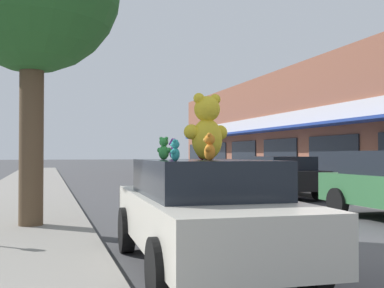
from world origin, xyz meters
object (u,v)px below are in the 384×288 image
at_px(teddy_bear_orange, 210,147).
at_px(teddy_bear_purple, 173,149).
at_px(teddy_bear_green, 164,149).
at_px(teddy_bear_giant, 207,128).
at_px(plush_art_car, 203,210).
at_px(teddy_bear_teal, 175,151).
at_px(teddy_bear_red, 202,147).
at_px(teddy_bear_pink, 208,149).
at_px(parked_car_far_right, 276,174).

distance_m(teddy_bear_orange, teddy_bear_purple, 1.79).
bearing_deg(teddy_bear_green, teddy_bear_giant, -165.70).
xyz_separation_m(plush_art_car, teddy_bear_orange, (-0.13, -0.67, 0.85)).
distance_m(plush_art_car, teddy_bear_green, 1.03).
height_order(teddy_bear_teal, teddy_bear_green, teddy_bear_green).
bearing_deg(teddy_bear_orange, plush_art_car, -165.59).
xyz_separation_m(teddy_bear_red, teddy_bear_green, (-0.54, 0.10, -0.02)).
bearing_deg(teddy_bear_red, teddy_bear_pink, 177.55).
xyz_separation_m(teddy_bear_giant, teddy_bear_pink, (0.32, 0.87, -0.28)).
bearing_deg(plush_art_car, teddy_bear_red, 76.28).
bearing_deg(teddy_bear_pink, teddy_bear_green, 31.48).
bearing_deg(teddy_bear_pink, teddy_bear_giant, 70.07).
relative_size(teddy_bear_teal, teddy_bear_green, 0.76).
distance_m(teddy_bear_pink, teddy_bear_purple, 0.55).
bearing_deg(plush_art_car, parked_car_far_right, 60.45).
height_order(plush_art_car, teddy_bear_teal, teddy_bear_teal).
bearing_deg(teddy_bear_red, teddy_bear_giant, 20.55).
height_order(teddy_bear_giant, parked_car_far_right, teddy_bear_giant).
relative_size(plush_art_car, parked_car_far_right, 1.07).
relative_size(plush_art_car, teddy_bear_pink, 13.59).
height_order(teddy_bear_teal, parked_car_far_right, teddy_bear_teal).
bearing_deg(teddy_bear_giant, teddy_bear_teal, 42.08).
bearing_deg(teddy_bear_green, teddy_bear_orange, 156.06).
distance_m(teddy_bear_teal, parked_car_far_right, 12.34).
bearing_deg(teddy_bear_purple, teddy_bear_orange, 30.07).
relative_size(teddy_bear_giant, teddy_bear_teal, 3.68).
bearing_deg(teddy_bear_giant, teddy_bear_red, -104.64).
height_order(teddy_bear_purple, parked_car_far_right, teddy_bear_purple).
distance_m(plush_art_car, teddy_bear_purple, 1.40).
relative_size(teddy_bear_giant, teddy_bear_red, 2.47).
distance_m(teddy_bear_giant, teddy_bear_pink, 0.97).
height_order(teddy_bear_red, parked_car_far_right, teddy_bear_red).
bearing_deg(parked_car_far_right, teddy_bear_giant, -121.53).
distance_m(plush_art_car, parked_car_far_right, 11.21).
xyz_separation_m(teddy_bear_giant, teddy_bear_red, (0.02, 0.27, -0.26)).
distance_m(teddy_bear_pink, parked_car_far_right, 10.28).
height_order(teddy_bear_red, teddy_bear_teal, teddy_bear_red).
height_order(teddy_bear_green, teddy_bear_purple, teddy_bear_purple).
bearing_deg(teddy_bear_red, teddy_bear_purple, -142.06).
xyz_separation_m(teddy_bear_red, teddy_bear_orange, (-0.22, -0.96, -0.02)).
relative_size(plush_art_car, teddy_bear_orange, 13.68).
xyz_separation_m(teddy_bear_orange, teddy_bear_purple, (0.01, 1.79, -0.01)).
distance_m(teddy_bear_red, teddy_bear_purple, 0.85).
relative_size(teddy_bear_giant, teddy_bear_purple, 2.79).
xyz_separation_m(teddy_bear_orange, parked_car_far_right, (6.03, 10.20, -0.82)).
distance_m(teddy_bear_red, parked_car_far_right, 10.95).
bearing_deg(plush_art_car, teddy_bear_orange, -98.99).
xyz_separation_m(plush_art_car, teddy_bear_pink, (0.38, 0.90, 0.85)).
bearing_deg(teddy_bear_giant, parked_car_far_right, -132.71).
relative_size(teddy_bear_giant, teddy_bear_green, 2.81).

